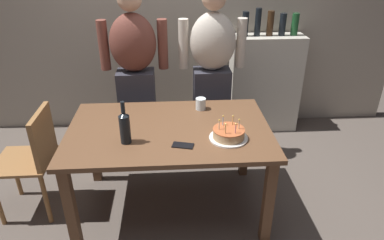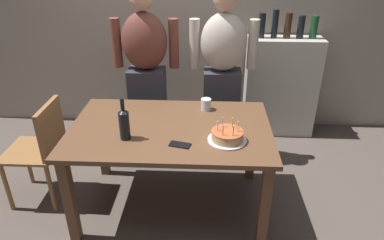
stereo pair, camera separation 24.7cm
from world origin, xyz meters
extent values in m
plane|color=#564C44|center=(0.00, 0.00, 0.00)|extent=(10.00, 10.00, 0.00)
cube|color=#9E9384|center=(0.00, 1.55, 1.30)|extent=(5.20, 0.10, 2.60)
cube|color=brown|center=(0.00, 0.00, 0.72)|extent=(1.50, 0.96, 0.03)
cube|color=brown|center=(-0.68, -0.41, 0.35)|extent=(0.07, 0.07, 0.70)
cube|color=brown|center=(0.68, -0.41, 0.35)|extent=(0.07, 0.07, 0.70)
cube|color=brown|center=(-0.68, 0.41, 0.35)|extent=(0.07, 0.07, 0.70)
cube|color=brown|center=(0.68, 0.41, 0.35)|extent=(0.07, 0.07, 0.70)
cylinder|color=white|center=(0.42, -0.18, 0.75)|extent=(0.27, 0.27, 0.01)
cylinder|color=tan|center=(0.42, -0.18, 0.78)|extent=(0.22, 0.22, 0.06)
cylinder|color=#B75B33|center=(0.42, -0.18, 0.82)|extent=(0.22, 0.22, 0.01)
cylinder|color=beige|center=(0.48, -0.18, 0.85)|extent=(0.01, 0.01, 0.06)
sphere|color=#F9C64C|center=(0.48, -0.18, 0.89)|extent=(0.01, 0.01, 0.01)
cylinder|color=#EAB266|center=(0.45, -0.12, 0.85)|extent=(0.01, 0.01, 0.06)
sphere|color=#F9C64C|center=(0.45, -0.12, 0.89)|extent=(0.01, 0.01, 0.01)
cylinder|color=#93B7DB|center=(0.38, -0.12, 0.85)|extent=(0.01, 0.01, 0.06)
sphere|color=#F9C64C|center=(0.38, -0.12, 0.89)|extent=(0.01, 0.01, 0.01)
cylinder|color=beige|center=(0.35, -0.18, 0.85)|extent=(0.01, 0.01, 0.06)
sphere|color=#F9C64C|center=(0.35, -0.18, 0.89)|extent=(0.01, 0.01, 0.01)
cylinder|color=#EAB266|center=(0.38, -0.24, 0.85)|extent=(0.01, 0.01, 0.06)
sphere|color=#F9C64C|center=(0.38, -0.24, 0.89)|extent=(0.01, 0.01, 0.01)
cylinder|color=pink|center=(0.45, -0.24, 0.85)|extent=(0.01, 0.01, 0.06)
sphere|color=#F9C64C|center=(0.45, -0.24, 0.89)|extent=(0.01, 0.01, 0.01)
cylinder|color=silver|center=(0.26, 0.31, 0.79)|extent=(0.08, 0.08, 0.10)
cylinder|color=black|center=(-0.30, -0.18, 0.84)|extent=(0.07, 0.07, 0.20)
cone|color=black|center=(-0.30, -0.18, 0.96)|extent=(0.07, 0.07, 0.03)
cylinder|color=black|center=(-0.30, -0.18, 1.01)|extent=(0.03, 0.03, 0.08)
cube|color=black|center=(0.09, -0.26, 0.74)|extent=(0.16, 0.11, 0.01)
cube|color=#33333D|center=(-0.30, 0.77, 0.46)|extent=(0.34, 0.23, 0.92)
ellipsoid|color=brown|center=(-0.30, 0.77, 1.18)|extent=(0.41, 0.27, 0.52)
cylinder|color=brown|center=(-0.04, 0.80, 1.15)|extent=(0.09, 0.09, 0.44)
cylinder|color=brown|center=(-0.56, 0.80, 1.15)|extent=(0.09, 0.09, 0.44)
cube|color=#33333D|center=(0.41, 0.77, 0.46)|extent=(0.34, 0.23, 0.92)
ellipsoid|color=beige|center=(0.41, 0.77, 1.18)|extent=(0.41, 0.27, 0.52)
cylinder|color=beige|center=(0.67, 0.80, 1.15)|extent=(0.09, 0.09, 0.44)
cylinder|color=beige|center=(0.15, 0.80, 1.15)|extent=(0.09, 0.09, 0.44)
cube|color=olive|center=(-1.13, 0.05, 0.46)|extent=(0.42, 0.42, 0.02)
cube|color=olive|center=(-0.94, 0.05, 0.67)|extent=(0.04, 0.40, 0.40)
cylinder|color=olive|center=(-1.31, 0.23, 0.23)|extent=(0.04, 0.04, 0.45)
cylinder|color=olive|center=(-1.31, -0.13, 0.23)|extent=(0.04, 0.04, 0.45)
cylinder|color=olive|center=(-0.95, 0.23, 0.23)|extent=(0.04, 0.04, 0.45)
cylinder|color=olive|center=(-0.95, -0.13, 0.23)|extent=(0.04, 0.04, 0.45)
cube|color=beige|center=(1.07, 1.33, 0.54)|extent=(0.77, 0.30, 1.08)
cylinder|color=black|center=(0.81, 1.33, 1.21)|extent=(0.07, 0.07, 0.25)
cylinder|color=black|center=(0.94, 1.33, 1.23)|extent=(0.06, 0.06, 0.28)
cylinder|color=#382314|center=(1.07, 1.33, 1.21)|extent=(0.07, 0.07, 0.25)
cylinder|color=black|center=(1.20, 1.33, 1.20)|extent=(0.07, 0.07, 0.23)
cylinder|color=#194723|center=(1.33, 1.33, 1.20)|extent=(0.07, 0.07, 0.23)
camera|label=1|loc=(0.02, -2.26, 1.98)|focal=32.51mm
camera|label=2|loc=(0.27, -2.27, 1.98)|focal=32.51mm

